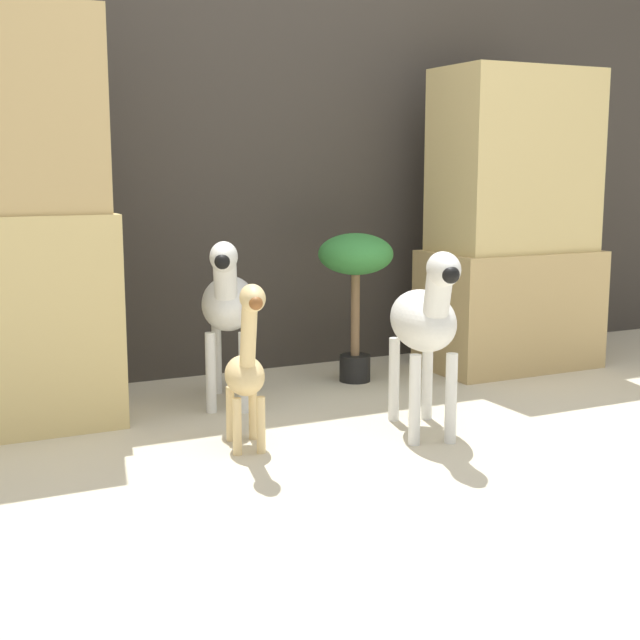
# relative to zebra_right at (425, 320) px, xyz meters

# --- Properties ---
(ground_plane) EXTENTS (14.00, 14.00, 0.00)m
(ground_plane) POSITION_rel_zebra_right_xyz_m (-0.17, -0.28, -0.39)
(ground_plane) COLOR beige
(wall_back) EXTENTS (6.40, 0.08, 2.20)m
(wall_back) POSITION_rel_zebra_right_xyz_m (-0.17, 1.19, 0.71)
(wall_back) COLOR #38332D
(wall_back) RESTS_ON ground_plane
(rock_pillar_right) EXTENTS (0.76, 0.44, 1.31)m
(rock_pillar_right) POSITION_rel_zebra_right_xyz_m (0.91, 0.72, 0.23)
(rock_pillar_right) COLOR tan
(rock_pillar_right) RESTS_ON ground_plane
(zebra_right) EXTENTS (0.31, 0.54, 0.64)m
(zebra_right) POSITION_rel_zebra_right_xyz_m (0.00, 0.00, 0.00)
(zebra_right) COLOR silver
(zebra_right) RESTS_ON ground_plane
(zebra_left) EXTENTS (0.35, 0.54, 0.64)m
(zebra_left) POSITION_rel_zebra_right_xyz_m (-0.46, 0.65, 0.00)
(zebra_left) COLOR silver
(zebra_left) RESTS_ON ground_plane
(giraffe_figurine) EXTENTS (0.17, 0.37, 0.55)m
(giraffe_figurine) POSITION_rel_zebra_right_xyz_m (-0.60, 0.09, -0.11)
(giraffe_figurine) COLOR #E0C184
(giraffe_figurine) RESTS_ON ground_plane
(potted_palm_front) EXTENTS (0.31, 0.31, 0.63)m
(potted_palm_front) POSITION_rel_zebra_right_xyz_m (0.15, 0.77, 0.09)
(potted_palm_front) COLOR black
(potted_palm_front) RESTS_ON ground_plane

